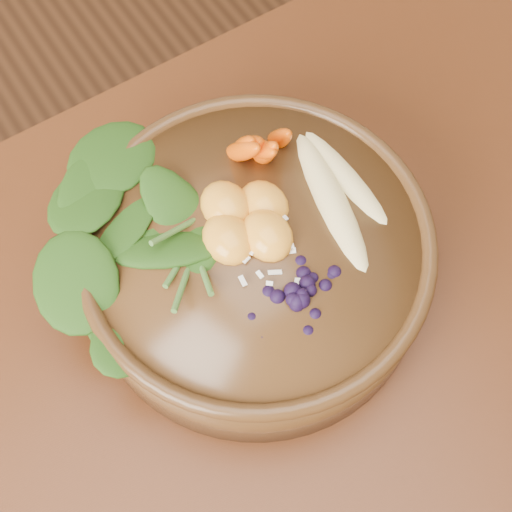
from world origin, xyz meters
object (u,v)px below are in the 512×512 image
stoneware_bowl (256,261)px  carrot_cluster (258,114)px  dining_table (309,493)px  banana_halves (340,179)px  blueberry_pile (303,286)px  kale_heap (167,197)px  mandarin_cluster (246,212)px

stoneware_bowl → carrot_cluster: bearing=56.0°
dining_table → banana_halves: bearing=52.0°
stoneware_bowl → blueberry_pile: size_ratio=2.16×
carrot_cluster → blueberry_pile: 0.15m
kale_heap → carrot_cluster: carrot_cluster is taller
banana_halves → mandarin_cluster: (-0.08, 0.02, 0.00)m
dining_table → carrot_cluster: 0.35m
banana_halves → mandarin_cluster: bearing=170.3°
stoneware_bowl → blueberry_pile: blueberry_pile is taller
dining_table → kale_heap: (0.01, 0.24, 0.20)m
banana_halves → blueberry_pile: blueberry_pile is taller
stoneware_bowl → kale_heap: size_ratio=1.53×
stoneware_bowl → carrot_cluster: 0.13m
kale_heap → banana_halves: size_ratio=1.16×
dining_table → carrot_cluster: carrot_cluster is taller
carrot_cluster → banana_halves: carrot_cluster is taller
carrot_cluster → mandarin_cluster: size_ratio=0.87×
kale_heap → mandarin_cluster: size_ratio=2.07×
mandarin_cluster → banana_halves: bearing=-10.1°
dining_table → blueberry_pile: bearing=63.4°
dining_table → stoneware_bowl: (0.05, 0.18, 0.13)m
kale_heap → dining_table: bearing=-92.0°
blueberry_pile → dining_table: bearing=-116.6°
stoneware_bowl → banana_halves: size_ratio=1.77×
kale_heap → carrot_cluster: (0.10, 0.02, 0.02)m
carrot_cluster → mandarin_cluster: carrot_cluster is taller
banana_halves → blueberry_pile: (-0.08, -0.07, 0.01)m
carrot_cluster → banana_halves: bearing=-66.9°
stoneware_bowl → carrot_cluster: carrot_cluster is taller
banana_halves → stoneware_bowl: bearing=-177.3°
dining_table → blueberry_pile: (0.06, 0.12, 0.19)m
dining_table → banana_halves: 0.30m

